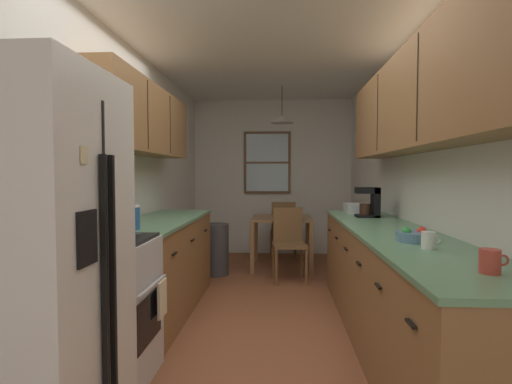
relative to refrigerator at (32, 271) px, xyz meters
name	(u,v)px	position (x,y,z in m)	size (l,w,h in m)	color
ground_plane	(266,304)	(0.96, 2.29, -0.89)	(12.00, 12.00, 0.00)	brown
wall_left	(135,179)	(-0.39, 2.29, 0.38)	(0.10, 9.00, 2.55)	white
wall_right	(404,179)	(2.31, 2.29, 0.38)	(0.10, 9.00, 2.55)	white
wall_back	(272,177)	(0.96, 4.94, 0.38)	(4.40, 0.10, 2.55)	white
ceiling_slab	(267,46)	(0.96, 2.29, 1.70)	(4.40, 9.00, 0.08)	white
refrigerator	(32,271)	(0.00, 0.00, 0.00)	(0.70, 0.74, 1.78)	white
stove_range	(99,310)	(-0.03, 0.70, -0.42)	(0.66, 0.63, 1.10)	silver
microwave_over_range	(78,123)	(-0.14, 0.70, 0.75)	(0.39, 0.62, 0.30)	white
counter_left	(161,266)	(-0.04, 2.00, -0.44)	(0.64, 1.96, 0.90)	olive
upper_cabinets_left	(143,120)	(-0.18, 1.95, 0.93)	(0.33, 2.04, 0.63)	olive
counter_right	(392,288)	(1.96, 1.37, -0.44)	(0.64, 3.36, 0.90)	olive
upper_cabinets_right	(416,102)	(2.10, 1.32, 0.96)	(0.33, 3.04, 0.71)	olive
dining_table	(282,226)	(1.12, 3.85, -0.29)	(0.83, 0.80, 0.72)	olive
dining_chair_near	(289,240)	(1.21, 3.24, -0.39)	(0.44, 0.44, 0.90)	brown
dining_chair_far	(284,227)	(1.15, 4.45, -0.39)	(0.41, 0.41, 0.90)	brown
pendant_light	(282,119)	(1.12, 3.85, 1.20)	(0.32, 0.32, 0.51)	black
back_window	(267,163)	(0.88, 4.86, 0.62)	(0.77, 0.05, 1.02)	brown
trash_bin	(216,249)	(0.26, 3.43, -0.56)	(0.32, 0.32, 0.67)	#3F3F42
storage_canister	(132,217)	(-0.04, 1.27, 0.10)	(0.13, 0.13, 0.19)	#265999
dish_towel	(162,299)	(0.32, 0.86, -0.39)	(0.02, 0.16, 0.24)	beige
coffee_maker	(370,201)	(1.99, 2.28, 0.16)	(0.22, 0.18, 0.29)	black
mug_by_coffeemaker	(428,240)	(1.95, 0.61, 0.06)	(0.11, 0.07, 0.10)	white
mug_spare	(490,261)	(2.00, 0.06, 0.06)	(0.12, 0.09, 0.10)	#BF3F33
fruit_bowl	(414,236)	(1.95, 0.86, 0.04)	(0.23, 0.23, 0.09)	#597F9E
dish_rack	(358,208)	(1.96, 2.69, 0.06)	(0.28, 0.34, 0.10)	silver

